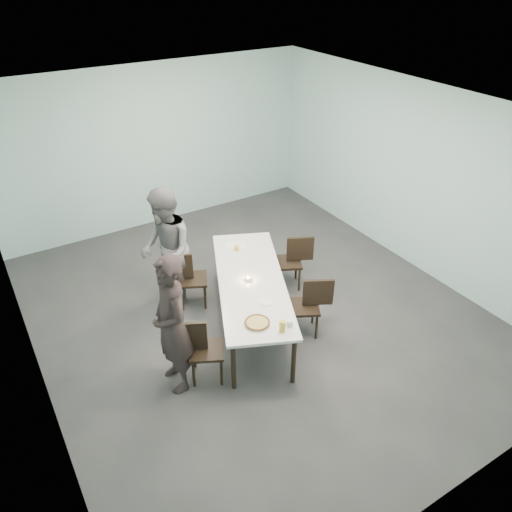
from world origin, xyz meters
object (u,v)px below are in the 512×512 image
table (251,283)px  water_tumbler (290,323)px  diner_near (172,325)px  pizza (257,323)px  beer_glass (282,326)px  chair_far_right (293,258)px  chair_far_left (187,276)px  chair_near_right (309,302)px  side_plate (266,302)px  amber_tumbler (237,248)px  chair_near_left (200,346)px  diner_far (166,250)px  tealight (248,279)px

table → water_tumbler: bearing=-95.7°
diner_near → pizza: 1.03m
pizza → beer_glass: 0.33m
chair_far_right → chair_far_left: bearing=12.1°
chair_near_right → side_plate: chair_near_right is taller
amber_tumbler → chair_far_left: bearing=171.9°
chair_near_left → diner_far: size_ratio=0.47×
chair_near_right → tealight: 0.90m
chair_near_right → beer_glass: size_ratio=5.80×
table → chair_near_left: 1.24m
chair_far_left → chair_near_right: (1.16, -1.48, 0.00)m
chair_near_right → chair_far_right: same height
side_plate → water_tumbler: size_ratio=2.00×
diner_near → side_plate: size_ratio=10.20×
diner_near → diner_far: 1.69m
pizza → amber_tumbler: 1.75m
chair_far_left → diner_far: bearing=168.4°
chair_near_left → chair_far_left: size_ratio=1.00×
table → beer_glass: (-0.23, -1.11, 0.13)m
water_tumbler → amber_tumbler: water_tumbler is taller
chair_far_right → amber_tumbler: size_ratio=10.88×
table → diner_far: size_ratio=1.47×
water_tumbler → chair_far_right: bearing=53.5°
table → chair_near_right: (0.59, -0.58, -0.19)m
diner_far → amber_tumbler: bearing=86.9°
pizza → diner_far: bearing=101.0°
amber_tumbler → beer_glass: bearing=-103.4°
beer_glass → tealight: size_ratio=2.68×
chair_near_left → chair_far_left: (0.51, 1.48, 0.00)m
diner_near → tealight: bearing=112.6°
pizza → tealight: bearing=66.1°
pizza → chair_near_right: bearing=14.9°
chair_far_right → diner_far: diner_far is taller
chair_near_right → side_plate: (-0.68, 0.05, 0.25)m
chair_far_right → chair_near_left: bearing=53.2°
diner_near → beer_glass: diner_near is taller
pizza → water_tumbler: 0.39m
side_plate → water_tumbler: bearing=-91.7°
table → water_tumbler: 1.09m
beer_glass → amber_tumbler: size_ratio=1.88×
diner_near → amber_tumbler: 2.07m
side_plate → pizza: bearing=-136.1°
chair_far_left → beer_glass: (0.34, -2.01, 0.32)m
chair_near_left → diner_near: (-0.30, 0.07, 0.42)m
chair_near_left → side_plate: size_ratio=4.83×
table → chair_far_left: bearing=122.5°
chair_far_right → water_tumbler: chair_far_right is taller
side_plate → amber_tumbler: size_ratio=2.25×
water_tumbler → diner_near: bearing=156.0°
diner_far → chair_near_left: bearing=2.2°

